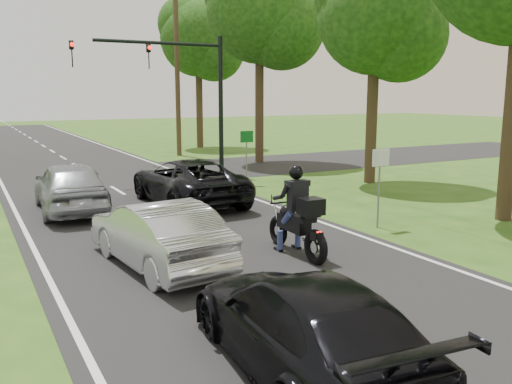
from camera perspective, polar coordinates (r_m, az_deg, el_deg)
ground at (r=9.98m, az=3.41°, el=-10.58°), size 140.00×140.00×0.00m
road at (r=18.91m, az=-12.84°, el=-0.78°), size 8.00×100.00×0.01m
cross_road at (r=24.66m, az=-16.67°, el=1.58°), size 60.00×7.00×0.01m
motorcycle_rider at (r=12.04m, az=4.45°, el=-2.92°), size 0.67×2.38×2.05m
dark_suv at (r=17.77m, az=-7.21°, el=1.13°), size 2.54×5.35×1.48m
silver_sedan at (r=11.36m, az=-10.30°, el=-4.37°), size 1.91×4.37×1.40m
silver_suv at (r=17.34m, az=-18.97°, el=0.58°), size 2.08×4.69×1.57m
dark_car_behind at (r=7.12m, az=5.11°, el=-13.65°), size 2.26×4.67×1.31m
traffic_signal at (r=23.42m, az=-7.97°, el=11.62°), size 6.38×0.44×6.00m
utility_pole_far at (r=31.95m, az=-8.31°, el=12.93°), size 1.60×0.28×10.00m
sign_white at (r=14.68m, az=12.94°, el=2.38°), size 0.55×0.07×2.12m
sign_green at (r=21.39m, az=-0.99°, el=5.04°), size 0.55×0.07×2.12m
tree_row_c at (r=22.42m, az=13.31°, el=16.89°), size 4.80×4.65×8.76m
tree_row_d at (r=28.65m, az=1.18°, el=18.07°), size 5.76×5.58×10.45m
tree_row_e at (r=36.79m, az=-5.54°, el=15.36°), size 5.28×5.12×9.61m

